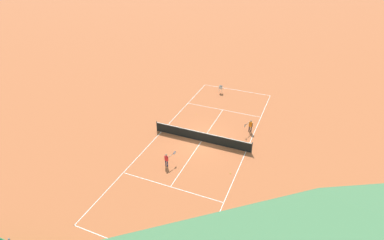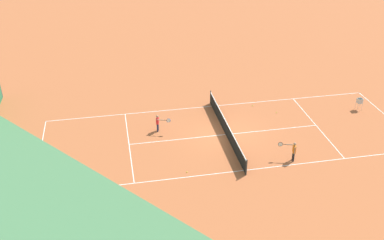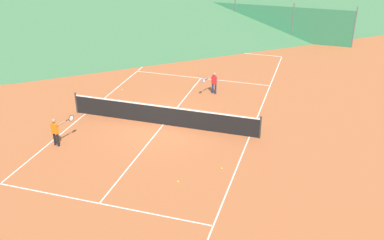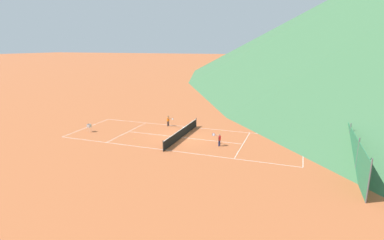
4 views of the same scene
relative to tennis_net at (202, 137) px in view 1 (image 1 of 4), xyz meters
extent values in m
plane|color=#B25B33|center=(0.00, 0.00, -0.50)|extent=(600.00, 600.00, 0.00)
cube|color=white|center=(0.00, -11.90, -0.50)|extent=(8.25, 0.05, 0.01)
cube|color=white|center=(-4.10, 0.00, -0.50)|extent=(0.05, 23.85, 0.01)
cube|color=white|center=(4.10, 0.00, -0.50)|extent=(0.05, 23.85, 0.01)
cube|color=white|center=(0.00, 6.40, -0.50)|extent=(8.20, 0.05, 0.01)
cube|color=white|center=(0.00, -6.40, -0.50)|extent=(8.20, 0.05, 0.01)
cube|color=white|center=(0.00, 0.00, -0.50)|extent=(0.05, 12.80, 0.01)
cylinder|color=#2D2D2D|center=(-4.55, 0.00, 0.03)|extent=(0.08, 0.08, 1.06)
cylinder|color=#2D2D2D|center=(4.55, 0.00, 0.03)|extent=(0.08, 0.08, 1.06)
cube|color=black|center=(0.00, 0.00, -0.04)|extent=(9.10, 0.02, 0.91)
cube|color=white|center=(0.00, 0.00, 0.43)|extent=(9.10, 0.04, 0.06)
cylinder|color=black|center=(-3.77, -3.19, -0.20)|extent=(0.11, 0.11, 0.60)
cylinder|color=black|center=(-3.59, -3.24, -0.20)|extent=(0.11, 0.11, 0.60)
cube|color=orange|center=(-3.68, -3.22, 0.33)|extent=(0.32, 0.23, 0.46)
sphere|color=#A37556|center=(-3.68, -3.22, 0.68)|extent=(0.18, 0.18, 0.18)
cylinder|color=#A37556|center=(-3.86, -3.17, 0.33)|extent=(0.07, 0.07, 0.46)
cylinder|color=#A37556|center=(-3.44, -3.04, 0.52)|extent=(0.18, 0.47, 0.07)
cylinder|color=black|center=(-3.36, -2.71, 0.52)|extent=(0.08, 0.21, 0.03)
torus|color=black|center=(-3.30, -2.47, 0.52)|extent=(0.09, 0.28, 0.28)
cylinder|color=silver|center=(-3.30, -2.47, 0.52)|extent=(0.07, 0.24, 0.25)
cylinder|color=#23284C|center=(1.41, 4.34, -0.22)|extent=(0.10, 0.10, 0.57)
cylinder|color=#23284C|center=(1.24, 4.40, -0.22)|extent=(0.10, 0.10, 0.57)
cube|color=red|center=(1.33, 4.37, 0.29)|extent=(0.31, 0.23, 0.44)
sphere|color=#A37556|center=(1.33, 4.37, 0.62)|extent=(0.17, 0.17, 0.17)
cylinder|color=#A37556|center=(1.49, 4.32, 0.29)|extent=(0.06, 0.06, 0.44)
cylinder|color=#A37556|center=(1.10, 4.21, 0.46)|extent=(0.19, 0.44, 0.06)
cylinder|color=black|center=(1.00, 3.91, 0.46)|extent=(0.09, 0.20, 0.03)
torus|color=#1E4CB2|center=(0.93, 3.68, 0.46)|extent=(0.10, 0.28, 0.28)
cylinder|color=silver|center=(0.93, 3.68, 0.46)|extent=(0.08, 0.24, 0.25)
sphere|color=#CCE033|center=(-3.66, 3.30, -0.47)|extent=(0.07, 0.07, 0.07)
sphere|color=#CCE033|center=(2.21, -4.35, -0.47)|extent=(0.07, 0.07, 0.07)
sphere|color=#CCE033|center=(3.55, -2.99, -0.47)|extent=(0.07, 0.07, 0.07)
cylinder|color=#B7B7BC|center=(1.39, -10.57, -0.22)|extent=(0.02, 0.02, 0.55)
cylinder|color=#B7B7BC|center=(1.73, -10.57, -0.22)|extent=(0.02, 0.02, 0.55)
cylinder|color=#B7B7BC|center=(1.39, -10.23, -0.22)|extent=(0.02, 0.02, 0.55)
cylinder|color=#B7B7BC|center=(1.73, -10.23, -0.22)|extent=(0.02, 0.02, 0.55)
cube|color=#B7B7BC|center=(1.56, -10.40, 0.06)|extent=(0.34, 0.34, 0.02)
cube|color=#B7B7BC|center=(1.56, -10.57, 0.22)|extent=(0.34, 0.02, 0.34)
cube|color=#B7B7BC|center=(1.56, -10.23, 0.22)|extent=(0.34, 0.02, 0.34)
cube|color=#B7B7BC|center=(1.39, -10.40, 0.22)|extent=(0.02, 0.34, 0.34)
cube|color=#B7B7BC|center=(1.73, -10.40, 0.22)|extent=(0.02, 0.34, 0.34)
sphere|color=#CCE033|center=(1.66, -10.42, 0.10)|extent=(0.07, 0.07, 0.07)
sphere|color=#CCE033|center=(1.65, -10.30, 0.10)|extent=(0.07, 0.07, 0.07)
sphere|color=#CCE033|center=(1.67, -10.43, 0.10)|extent=(0.07, 0.07, 0.07)
sphere|color=#CCE033|center=(1.57, -10.31, 0.10)|extent=(0.07, 0.07, 0.07)
sphere|color=#CCE033|center=(1.58, -10.27, 0.10)|extent=(0.07, 0.07, 0.07)
sphere|color=#CCE033|center=(1.57, -10.32, 0.10)|extent=(0.07, 0.07, 0.07)
sphere|color=#CCE033|center=(1.58, -10.33, 0.16)|extent=(0.07, 0.07, 0.07)
sphere|color=#CCE033|center=(1.65, -10.27, 0.16)|extent=(0.07, 0.07, 0.07)
sphere|color=#CCE033|center=(1.57, -10.35, 0.16)|extent=(0.07, 0.07, 0.07)
sphere|color=#CCE033|center=(1.62, -10.42, 0.16)|extent=(0.07, 0.07, 0.07)
sphere|color=#CCE033|center=(1.47, -10.29, 0.16)|extent=(0.07, 0.07, 0.07)
sphere|color=#CCE033|center=(1.66, -10.50, 0.16)|extent=(0.07, 0.07, 0.07)
sphere|color=#CCE033|center=(1.62, -10.35, 0.21)|extent=(0.07, 0.07, 0.07)
sphere|color=#CCE033|center=(1.62, -10.27, 0.21)|extent=(0.07, 0.07, 0.07)
sphere|color=#CCE033|center=(1.70, -10.47, 0.21)|extent=(0.07, 0.07, 0.07)
sphere|color=#CCE033|center=(1.54, -10.26, 0.21)|extent=(0.07, 0.07, 0.07)
sphere|color=#CCE033|center=(1.58, -10.36, 0.21)|extent=(0.07, 0.07, 0.07)
camera|label=1|loc=(-7.79, 20.99, 14.94)|focal=28.00mm
camera|label=2|loc=(-24.51, 7.04, 15.08)|focal=42.00mm
camera|label=3|loc=(6.83, -17.63, 9.00)|focal=42.00mm
camera|label=4|loc=(27.68, 11.12, 8.84)|focal=28.00mm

